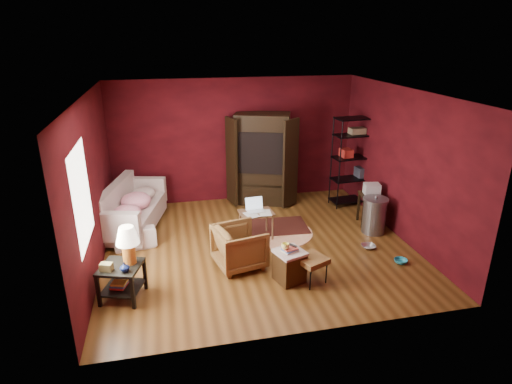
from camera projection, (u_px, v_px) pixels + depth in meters
room at (256, 175)px, 7.41m from camera, size 5.54×5.04×2.84m
sofa at (131, 212)px, 8.46m from camera, size 0.79×1.97×0.75m
armchair at (240, 245)px, 7.13m from camera, size 0.86×0.90×0.79m
pet_bowl_steel at (369, 242)px, 7.81m from camera, size 0.26×0.07×0.25m
pet_bowl_turquoise at (401, 257)px, 7.31m from camera, size 0.23×0.16×0.23m
vase at (125, 267)px, 6.05m from camera, size 0.18×0.18×0.14m
mug at (285, 245)px, 6.58m from camera, size 0.13×0.11×0.12m
side_table at (124, 256)px, 6.21m from camera, size 0.71×0.71×1.12m
sofa_cushions at (131, 210)px, 8.45m from camera, size 1.31×2.21×0.87m
hamper at (289, 265)px, 6.74m from camera, size 0.54×0.54×0.60m
footstool at (311, 261)px, 6.67m from camera, size 0.56×0.56×0.44m
rug_round at (278, 232)px, 8.45m from camera, size 1.52×1.52×0.01m
rug_oriental at (276, 226)px, 8.69m from camera, size 1.31×0.92×0.01m
laptop_desk at (256, 215)px, 8.10m from camera, size 0.66×0.54×0.78m
tv_armoire at (262, 157)px, 9.61m from camera, size 1.54×1.17×2.06m
wire_shelving at (355, 158)px, 9.50m from camera, size 1.01×0.51×2.01m
small_stand at (371, 194)px, 8.63m from camera, size 0.51×0.51×0.87m
trash_can at (374, 215)px, 8.36m from camera, size 0.64×0.64×0.77m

